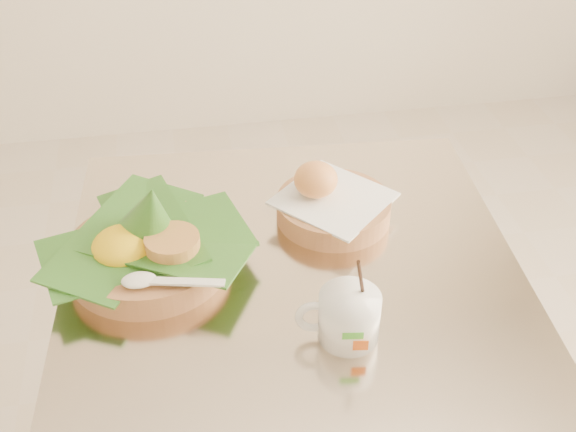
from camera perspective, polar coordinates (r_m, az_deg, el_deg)
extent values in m
cylinder|color=gray|center=(1.40, 0.31, -15.71)|extent=(0.07, 0.07, 0.69)
cube|color=beige|center=(1.13, 0.37, -4.38)|extent=(0.75, 0.75, 0.03)
cylinder|color=#AE794A|center=(1.13, -10.95, -3.05)|extent=(0.25, 0.25, 0.04)
cone|color=#2C601B|center=(1.09, -10.90, 0.30)|extent=(0.15, 0.15, 0.13)
ellipsoid|color=yellow|center=(1.11, -12.94, -2.36)|extent=(0.09, 0.09, 0.05)
cylinder|color=#CC9347|center=(1.08, -9.13, -2.11)|extent=(0.08, 0.08, 0.02)
cylinder|color=#AE794A|center=(1.21, 3.61, 0.60)|extent=(0.19, 0.19, 0.04)
cube|color=white|center=(1.20, 3.65, 1.38)|extent=(0.23, 0.23, 0.01)
ellipsoid|color=orange|center=(1.18, 2.21, 2.90)|extent=(0.07, 0.07, 0.06)
cylinder|color=white|center=(0.99, 4.85, -7.93)|extent=(0.08, 0.08, 0.07)
torus|color=white|center=(0.98, 2.07, -7.97)|extent=(0.05, 0.02, 0.05)
cylinder|color=#422012|center=(0.96, 4.95, -6.55)|extent=(0.08, 0.08, 0.01)
cylinder|color=black|center=(0.95, 5.83, -5.34)|extent=(0.03, 0.04, 0.11)
cube|color=green|center=(0.95, 5.15, -9.43)|extent=(0.03, 0.00, 0.01)
cube|color=orange|center=(0.97, 5.76, -10.15)|extent=(0.02, 0.00, 0.02)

